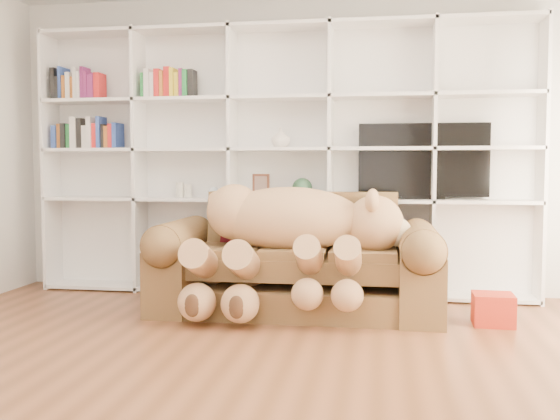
% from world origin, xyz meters
% --- Properties ---
extents(floor, '(5.00, 5.00, 0.00)m').
position_xyz_m(floor, '(0.00, 0.00, 0.00)').
color(floor, brown).
rests_on(floor, ground).
extents(wall_back, '(5.00, 0.02, 2.70)m').
position_xyz_m(wall_back, '(0.00, 2.50, 1.35)').
color(wall_back, white).
rests_on(wall_back, floor).
extents(bookshelf, '(4.43, 0.35, 2.40)m').
position_xyz_m(bookshelf, '(-0.24, 2.36, 1.31)').
color(bookshelf, white).
rests_on(bookshelf, floor).
extents(sofa, '(2.22, 0.96, 0.93)m').
position_xyz_m(sofa, '(0.23, 1.67, 0.35)').
color(sofa, brown).
rests_on(sofa, floor).
extents(teddy_bear, '(1.67, 0.91, 0.97)m').
position_xyz_m(teddy_bear, '(0.19, 1.48, 0.65)').
color(teddy_bear, tan).
rests_on(teddy_bear, sofa).
extents(throw_pillow, '(0.40, 0.27, 0.38)m').
position_xyz_m(throw_pillow, '(-0.23, 1.83, 0.65)').
color(throw_pillow, '#530E0E').
rests_on(throw_pillow, sofa).
extents(gift_box, '(0.29, 0.27, 0.23)m').
position_xyz_m(gift_box, '(1.69, 1.46, 0.11)').
color(gift_box, '#B32917').
rests_on(gift_box, floor).
extents(tv, '(1.11, 0.18, 0.65)m').
position_xyz_m(tv, '(1.24, 2.35, 1.19)').
color(tv, black).
rests_on(tv, bookshelf).
extents(picture_frame, '(0.16, 0.07, 0.20)m').
position_xyz_m(picture_frame, '(-0.18, 2.30, 0.98)').
color(picture_frame, '#582E1E').
rests_on(picture_frame, bookshelf).
extents(green_vase, '(0.18, 0.18, 0.18)m').
position_xyz_m(green_vase, '(0.19, 2.30, 0.96)').
color(green_vase, '#2A5337').
rests_on(green_vase, bookshelf).
extents(figurine_tall, '(0.09, 0.09, 0.14)m').
position_xyz_m(figurine_tall, '(-0.94, 2.30, 0.93)').
color(figurine_tall, beige).
rests_on(figurine_tall, bookshelf).
extents(figurine_short, '(0.08, 0.08, 0.12)m').
position_xyz_m(figurine_short, '(-0.86, 2.30, 0.92)').
color(figurine_short, beige).
rests_on(figurine_short, bookshelf).
extents(snow_globe, '(0.09, 0.09, 0.09)m').
position_xyz_m(snow_globe, '(-0.62, 2.30, 0.92)').
color(snow_globe, white).
rests_on(snow_globe, bookshelf).
extents(shelf_vase, '(0.21, 0.21, 0.18)m').
position_xyz_m(shelf_vase, '(-0.00, 2.30, 1.40)').
color(shelf_vase, white).
rests_on(shelf_vase, bookshelf).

